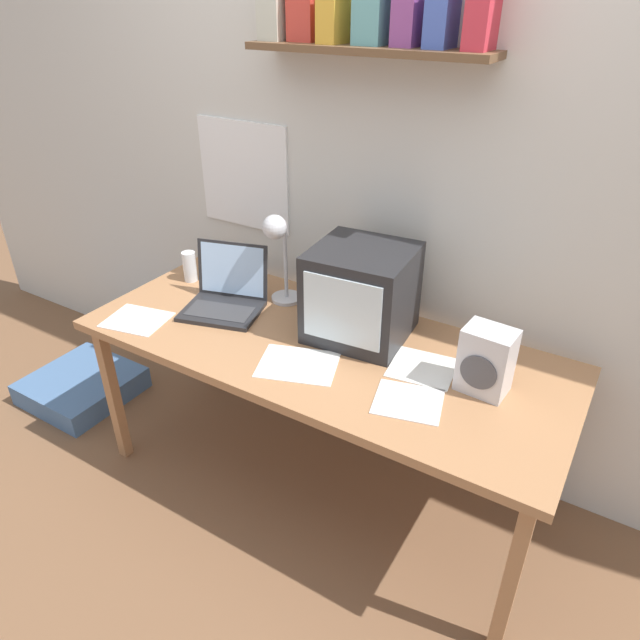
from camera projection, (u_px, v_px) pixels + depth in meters
ground_plane at (320, 482)px, 2.50m from camera, size 12.00×12.00×0.00m
back_wall at (384, 158)px, 2.19m from camera, size 5.60×0.24×2.60m
corner_desk at (320, 355)px, 2.16m from camera, size 1.85×0.76×0.73m
crt_monitor at (361, 293)px, 2.11m from camera, size 0.38×0.38×0.35m
laptop at (226, 293)px, 2.35m from camera, size 0.37×0.35×0.25m
desk_lamp at (278, 245)px, 2.27m from camera, size 0.13×0.17×0.39m
juice_glass at (190, 268)px, 2.56m from camera, size 0.06×0.06×0.14m
space_heater at (486, 361)px, 1.83m from camera, size 0.17×0.13×0.23m
loose_paper_near_monitor at (137, 320)px, 2.28m from camera, size 0.27×0.24×0.00m
printed_handout at (298, 364)px, 2.01m from camera, size 0.33×0.29×0.00m
open_notebook at (408, 402)px, 1.83m from camera, size 0.26×0.24×0.00m
loose_paper_near_laptop at (423, 368)px, 1.99m from camera, size 0.25×0.23×0.00m
floor_cushion at (82, 386)px, 3.01m from camera, size 0.50×0.50×0.12m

